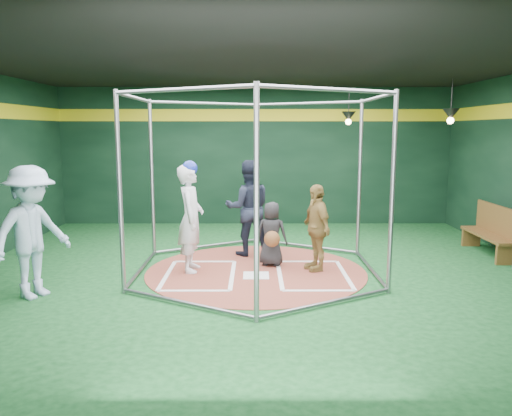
{
  "coord_description": "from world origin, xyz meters",
  "views": [
    {
      "loc": [
        -0.02,
        -8.37,
        2.43
      ],
      "look_at": [
        0.0,
        0.1,
        1.1
      ],
      "focal_mm": 35.0,
      "sensor_mm": 36.0,
      "label": 1
    }
  ],
  "objects_px": {
    "visitor_leopard": "(316,227)",
    "umpire": "(248,208)",
    "batter_figure": "(191,217)",
    "dugout_bench": "(492,230)"
  },
  "relations": [
    {
      "from": "visitor_leopard",
      "to": "umpire",
      "type": "bearing_deg",
      "value": -150.53
    },
    {
      "from": "batter_figure",
      "to": "umpire",
      "type": "xyz_separation_m",
      "value": [
        0.97,
        1.14,
        -0.02
      ]
    },
    {
      "from": "visitor_leopard",
      "to": "umpire",
      "type": "height_order",
      "value": "umpire"
    },
    {
      "from": "batter_figure",
      "to": "umpire",
      "type": "bearing_deg",
      "value": 49.46
    },
    {
      "from": "umpire",
      "to": "dugout_bench",
      "type": "relative_size",
      "value": 1.1
    },
    {
      "from": "batter_figure",
      "to": "dugout_bench",
      "type": "xyz_separation_m",
      "value": [
        5.74,
        1.14,
        -0.46
      ]
    },
    {
      "from": "batter_figure",
      "to": "dugout_bench",
      "type": "distance_m",
      "value": 5.87
    },
    {
      "from": "batter_figure",
      "to": "umpire",
      "type": "height_order",
      "value": "batter_figure"
    },
    {
      "from": "batter_figure",
      "to": "dugout_bench",
      "type": "bearing_deg",
      "value": 11.19
    },
    {
      "from": "batter_figure",
      "to": "visitor_leopard",
      "type": "xyz_separation_m",
      "value": [
        2.16,
        0.05,
        -0.2
      ]
    }
  ]
}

